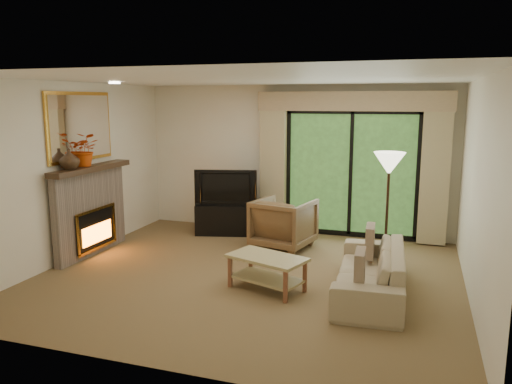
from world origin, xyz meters
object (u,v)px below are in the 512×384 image
(armchair, at_px, (284,223))
(sofa, at_px, (370,271))
(media_console, at_px, (227,219))
(coffee_table, at_px, (267,273))

(armchair, distance_m, sofa, 2.17)
(media_console, xyz_separation_m, coffee_table, (1.46, -2.34, -0.05))
(media_console, bearing_deg, coffee_table, -72.75)
(armchair, bearing_deg, media_console, -11.55)
(armchair, bearing_deg, coffee_table, 111.06)
(armchair, xyz_separation_m, coffee_table, (0.28, -1.81, -0.19))
(coffee_table, bearing_deg, sofa, 30.79)
(armchair, relative_size, coffee_table, 0.92)
(media_console, height_order, armchair, armchair)
(sofa, bearing_deg, coffee_table, -81.28)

